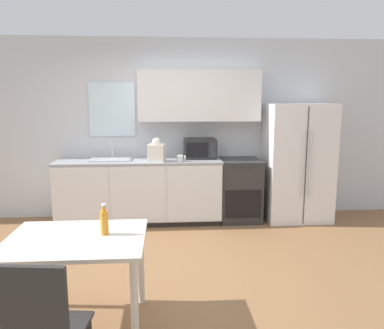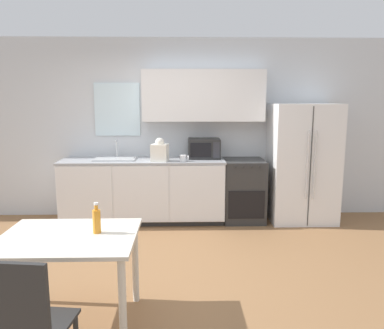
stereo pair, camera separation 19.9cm
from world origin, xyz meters
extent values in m
plane|color=olive|center=(0.00, 0.00, 0.00)|extent=(12.00, 12.00, 0.00)
cube|color=silver|center=(0.00, 1.99, 1.35)|extent=(12.00, 0.06, 2.70)
cube|color=silver|center=(-0.61, 1.95, 1.65)|extent=(0.68, 0.04, 0.79)
cube|color=white|center=(0.69, 1.80, 1.85)|extent=(1.79, 0.32, 0.74)
cube|color=#333333|center=(-0.20, 1.67, 0.04)|extent=(2.35, 0.60, 0.08)
cube|color=white|center=(-0.20, 1.64, 0.49)|extent=(2.35, 0.66, 0.82)
cube|color=white|center=(-0.99, 1.30, 0.49)|extent=(0.76, 0.01, 0.80)
cube|color=white|center=(-0.20, 1.30, 0.49)|extent=(0.76, 0.01, 0.80)
cube|color=white|center=(0.58, 1.30, 0.49)|extent=(0.76, 0.01, 0.80)
cube|color=#9EA0A5|center=(-0.20, 1.64, 0.92)|extent=(2.37, 0.68, 0.03)
cube|color=#2D2D2D|center=(1.28, 1.65, 0.46)|extent=(0.60, 0.63, 0.92)
cube|color=black|center=(1.28, 1.33, 0.32)|extent=(0.52, 0.01, 0.40)
cylinder|color=#262626|center=(1.11, 1.32, 0.87)|extent=(0.03, 0.02, 0.03)
cylinder|color=#262626|center=(1.22, 1.32, 0.87)|extent=(0.03, 0.02, 0.03)
cylinder|color=#262626|center=(1.34, 1.32, 0.87)|extent=(0.03, 0.02, 0.03)
cylinder|color=#262626|center=(1.45, 1.32, 0.87)|extent=(0.03, 0.02, 0.03)
cube|color=white|center=(2.15, 1.62, 0.87)|extent=(0.94, 0.69, 1.73)
cube|color=#3F3F3F|center=(2.15, 1.27, 0.87)|extent=(0.01, 0.01, 1.67)
cylinder|color=silver|center=(2.10, 1.25, 0.90)|extent=(0.02, 0.02, 0.95)
cylinder|color=silver|center=(2.20, 1.25, 0.90)|extent=(0.02, 0.02, 0.95)
cube|color=#B7BABC|center=(-0.61, 1.64, 0.94)|extent=(0.60, 0.38, 0.02)
cylinder|color=silver|center=(-0.61, 1.79, 1.07)|extent=(0.02, 0.02, 0.25)
cylinder|color=silver|center=(-0.61, 1.72, 1.19)|extent=(0.02, 0.14, 0.02)
cube|color=#282828|center=(0.69, 1.75, 1.08)|extent=(0.47, 0.38, 0.29)
cube|color=black|center=(0.64, 1.55, 1.08)|extent=(0.30, 0.01, 0.21)
cube|color=#2D2D33|center=(0.86, 1.55, 1.08)|extent=(0.09, 0.01, 0.23)
cylinder|color=white|center=(0.38, 1.45, 0.98)|extent=(0.09, 0.09, 0.09)
torus|color=white|center=(0.45, 1.45, 0.98)|extent=(0.02, 0.07, 0.07)
cube|color=silver|center=(0.05, 1.47, 1.05)|extent=(0.26, 0.23, 0.24)
sphere|color=silver|center=(0.05, 1.47, 1.20)|extent=(0.15, 0.15, 0.13)
cube|color=beige|center=(-0.51, -0.99, 0.74)|extent=(1.05, 0.83, 0.03)
cylinder|color=beige|center=(-0.05, -1.35, 0.36)|extent=(0.06, 0.06, 0.72)
cylinder|color=beige|center=(-0.98, -0.64, 0.36)|extent=(0.06, 0.06, 0.72)
cylinder|color=beige|center=(-0.05, -0.64, 0.36)|extent=(0.06, 0.06, 0.72)
cube|color=#282828|center=(-0.53, -1.87, 0.69)|extent=(0.37, 0.08, 0.48)
cylinder|color=orange|center=(-0.30, -0.94, 0.85)|extent=(0.06, 0.06, 0.19)
cylinder|color=orange|center=(-0.30, -0.94, 0.96)|extent=(0.03, 0.03, 0.04)
cylinder|color=white|center=(-0.30, -0.94, 0.99)|extent=(0.03, 0.03, 0.02)
camera|label=1|loc=(0.18, -3.76, 1.79)|focal=35.00mm
camera|label=2|loc=(0.38, -3.77, 1.79)|focal=35.00mm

